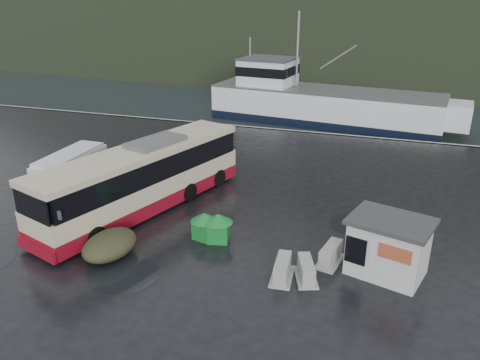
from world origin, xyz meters
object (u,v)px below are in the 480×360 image
(fishing_trawler, at_px, (324,109))
(jersey_barrier_a, at_px, (282,278))
(waste_bin_right, at_px, (205,238))
(dome_tent, at_px, (111,256))
(jersey_barrier_c, at_px, (306,279))
(ticket_kiosk, at_px, (385,273))
(white_van, at_px, (74,187))
(coach_bus, at_px, (146,208))
(jersey_barrier_b, at_px, (330,263))
(waste_bin_left, at_px, (219,240))

(fishing_trawler, bearing_deg, jersey_barrier_a, -77.34)
(waste_bin_right, bearing_deg, fishing_trawler, 87.27)
(dome_tent, distance_m, jersey_barrier_c, 8.98)
(dome_tent, height_order, ticket_kiosk, ticket_kiosk)
(white_van, bearing_deg, jersey_barrier_c, -20.18)
(waste_bin_right, relative_size, fishing_trawler, 0.05)
(coach_bus, height_order, fishing_trawler, fishing_trawler)
(coach_bus, distance_m, ticket_kiosk, 13.35)
(coach_bus, relative_size, dome_tent, 4.63)
(jersey_barrier_b, bearing_deg, waste_bin_left, 176.20)
(waste_bin_right, height_order, jersey_barrier_b, waste_bin_right)
(ticket_kiosk, bearing_deg, fishing_trawler, 120.08)
(waste_bin_left, height_order, dome_tent, waste_bin_left)
(jersey_barrier_a, relative_size, jersey_barrier_b, 1.01)
(ticket_kiosk, bearing_deg, white_van, -175.33)
(white_van, relative_size, ticket_kiosk, 1.66)
(jersey_barrier_c, bearing_deg, dome_tent, -173.94)
(dome_tent, distance_m, jersey_barrier_b, 10.06)
(dome_tent, relative_size, ticket_kiosk, 0.88)
(waste_bin_left, bearing_deg, dome_tent, -145.55)
(ticket_kiosk, xyz_separation_m, jersey_barrier_a, (-4.16, -1.76, 0.00))
(fishing_trawler, bearing_deg, dome_tent, -91.35)
(jersey_barrier_a, bearing_deg, fishing_trawler, 95.43)
(ticket_kiosk, relative_size, fishing_trawler, 0.12)
(jersey_barrier_c, bearing_deg, waste_bin_right, 160.01)
(jersey_barrier_c, height_order, fishing_trawler, fishing_trawler)
(waste_bin_left, bearing_deg, waste_bin_right, 178.76)
(ticket_kiosk, bearing_deg, dome_tent, -151.86)
(coach_bus, relative_size, jersey_barrier_a, 7.56)
(waste_bin_left, bearing_deg, jersey_barrier_a, -30.64)
(dome_tent, xyz_separation_m, jersey_barrier_c, (8.93, 0.95, 0.00))
(coach_bus, xyz_separation_m, waste_bin_left, (5.20, -2.17, 0.00))
(fishing_trawler, bearing_deg, jersey_barrier_b, -73.68)
(coach_bus, relative_size, waste_bin_left, 9.37)
(dome_tent, relative_size, fishing_trawler, 0.10)
(waste_bin_right, bearing_deg, ticket_kiosk, -3.04)
(coach_bus, height_order, jersey_barrier_c, coach_bus)
(jersey_barrier_a, xyz_separation_m, jersey_barrier_c, (0.97, 0.25, 0.00))
(white_van, bearing_deg, dome_tent, -44.39)
(waste_bin_left, bearing_deg, ticket_kiosk, -3.21)
(waste_bin_right, xyz_separation_m, jersey_barrier_c, (5.42, -1.97, 0.00))
(white_van, bearing_deg, waste_bin_right, -19.86)
(white_van, distance_m, waste_bin_left, 11.61)
(waste_bin_left, bearing_deg, fishing_trawler, 88.66)
(waste_bin_left, height_order, waste_bin_right, waste_bin_left)
(jersey_barrier_a, height_order, fishing_trawler, fishing_trawler)
(ticket_kiosk, bearing_deg, waste_bin_right, -166.38)
(dome_tent, xyz_separation_m, jersey_barrier_a, (7.96, 0.70, 0.00))
(white_van, bearing_deg, coach_bus, -14.36)
(jersey_barrier_a, bearing_deg, coach_bus, 153.87)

